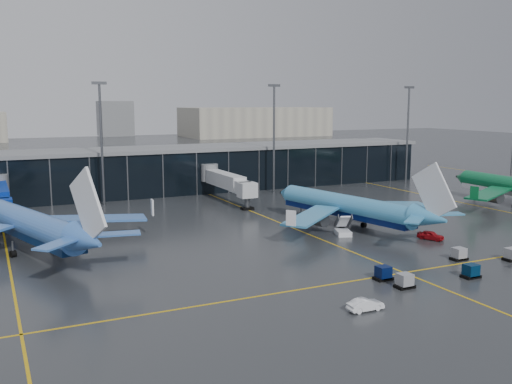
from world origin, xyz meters
name	(u,v)px	position (x,y,z in m)	size (l,w,h in m)	color
ground	(279,254)	(0.00, 0.00, 0.00)	(600.00, 600.00, 0.00)	#282B2D
terminal_pier	(157,170)	(0.00, 62.00, 5.42)	(142.00, 17.00, 10.70)	black
flood_masts	(194,137)	(5.00, 50.00, 13.81)	(203.00, 0.50, 25.50)	#595B60
distant_hangars	(142,123)	(49.94, 270.08, 8.79)	(260.00, 71.00, 22.00)	#B2AD99
taxi_lines	(302,232)	(10.00, 10.61, 0.01)	(220.00, 120.00, 0.02)	gold
airliner_arkefly	(25,207)	(-32.16, 17.21, 6.53)	(37.31, 42.49, 13.06)	#3A6DBE
airliner_klm_near	(346,193)	(18.28, 10.30, 6.02)	(34.43, 39.21, 12.05)	#3B8DC1
baggage_carts	(462,266)	(16.71, -17.98, 0.76)	(23.42, 9.33, 1.70)	black
mobile_airstair	(343,231)	(14.74, 5.57, 0.77)	(3.17, 3.76, 3.45)	white
service_van_red	(431,235)	(25.42, -2.87, 0.70)	(1.66, 4.12, 1.40)	#AB0D14
service_van_white	(365,305)	(-2.41, -23.77, 0.65)	(1.38, 3.96, 1.30)	white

